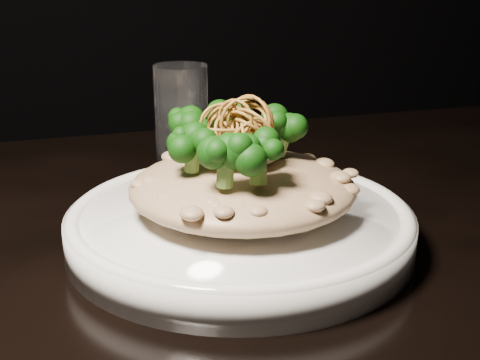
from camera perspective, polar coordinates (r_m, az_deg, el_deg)
table at (r=0.58m, az=6.93°, el=-13.10°), size 1.10×0.80×0.75m
plate at (r=0.54m, az=0.00°, el=-4.11°), size 0.28×0.28×0.03m
risotto at (r=0.53m, az=0.22°, el=-0.62°), size 0.18×0.18×0.04m
broccoli at (r=0.51m, az=-0.53°, el=3.59°), size 0.12×0.12×0.04m
cheese at (r=0.52m, az=0.18°, el=2.50°), size 0.06×0.06×0.02m
shallots at (r=0.51m, az=-0.34°, el=5.17°), size 0.05×0.05×0.03m
drinking_glass at (r=0.75m, az=-5.01°, el=5.75°), size 0.07×0.07×0.11m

